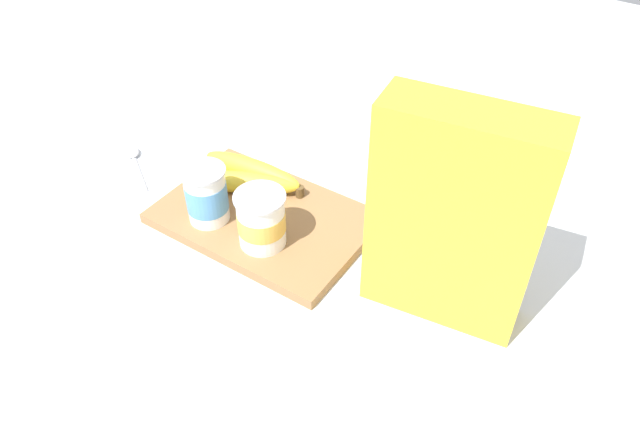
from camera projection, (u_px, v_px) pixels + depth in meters
The scene contains 7 objects.
ground_plane at pixel (265, 222), 0.93m from camera, with size 2.40×2.40×0.00m, color silver.
cutting_board at pixel (264, 218), 0.93m from camera, with size 0.31×0.21×0.02m, color olive.
cereal_box at pixel (453, 221), 0.71m from camera, with size 0.20×0.07×0.30m, color yellow.
yogurt_cup_front at pixel (261, 220), 0.85m from camera, with size 0.07×0.07×0.08m.
yogurt_cup_back at pixel (206, 195), 0.89m from camera, with size 0.07×0.07×0.09m.
banana_bunch at pixel (249, 176), 0.96m from camera, with size 0.18×0.11×0.04m.
spoon at pixel (135, 161), 1.04m from camera, with size 0.12×0.08×0.01m.
Camera 1 is at (-0.45, 0.53, 0.62)m, focal length 34.18 mm.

